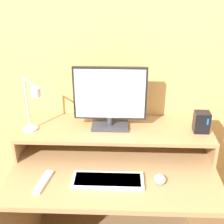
{
  "coord_description": "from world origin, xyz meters",
  "views": [
    {
      "loc": [
        0.05,
        -1.15,
        1.82
      ],
      "look_at": [
        -0.01,
        0.4,
        1.06
      ],
      "focal_mm": 50.0,
      "sensor_mm": 36.0,
      "label": 1
    }
  ],
  "objects_px": {
    "monitor": "(110,98)",
    "remote_control": "(43,182)",
    "router_dock": "(202,122)",
    "desk_lamp": "(32,106)",
    "mouse": "(160,179)",
    "keyboard": "(108,180)"
  },
  "relations": [
    {
      "from": "monitor",
      "to": "remote_control",
      "type": "bearing_deg",
      "value": -133.44
    },
    {
      "from": "monitor",
      "to": "router_dock",
      "type": "distance_m",
      "value": 0.57
    },
    {
      "from": "desk_lamp",
      "to": "mouse",
      "type": "xyz_separation_m",
      "value": [
        0.73,
        -0.21,
        -0.34
      ]
    },
    {
      "from": "router_dock",
      "to": "keyboard",
      "type": "height_order",
      "value": "router_dock"
    },
    {
      "from": "router_dock",
      "to": "keyboard",
      "type": "relative_size",
      "value": 0.33
    },
    {
      "from": "monitor",
      "to": "desk_lamp",
      "type": "height_order",
      "value": "monitor"
    },
    {
      "from": "desk_lamp",
      "to": "remote_control",
      "type": "relative_size",
      "value": 1.74
    },
    {
      "from": "remote_control",
      "to": "router_dock",
      "type": "bearing_deg",
      "value": 20.25
    },
    {
      "from": "monitor",
      "to": "desk_lamp",
      "type": "distance_m",
      "value": 0.46
    },
    {
      "from": "monitor",
      "to": "mouse",
      "type": "xyz_separation_m",
      "value": [
        0.29,
        -0.33,
        -0.34
      ]
    },
    {
      "from": "router_dock",
      "to": "mouse",
      "type": "height_order",
      "value": "router_dock"
    },
    {
      "from": "monitor",
      "to": "router_dock",
      "type": "relative_size",
      "value": 3.42
    },
    {
      "from": "router_dock",
      "to": "monitor",
      "type": "bearing_deg",
      "value": 176.26
    },
    {
      "from": "router_dock",
      "to": "keyboard",
      "type": "distance_m",
      "value": 0.67
    },
    {
      "from": "desk_lamp",
      "to": "remote_control",
      "type": "bearing_deg",
      "value": -70.0
    },
    {
      "from": "router_dock",
      "to": "remote_control",
      "type": "bearing_deg",
      "value": -159.75
    },
    {
      "from": "monitor",
      "to": "router_dock",
      "type": "bearing_deg",
      "value": -3.74
    },
    {
      "from": "keyboard",
      "to": "monitor",
      "type": "bearing_deg",
      "value": 90.34
    },
    {
      "from": "monitor",
      "to": "remote_control",
      "type": "height_order",
      "value": "monitor"
    },
    {
      "from": "router_dock",
      "to": "mouse",
      "type": "xyz_separation_m",
      "value": [
        -0.27,
        -0.3,
        -0.2
      ]
    },
    {
      "from": "router_dock",
      "to": "mouse",
      "type": "bearing_deg",
      "value": -131.9
    },
    {
      "from": "router_dock",
      "to": "keyboard",
      "type": "xyz_separation_m",
      "value": [
        -0.55,
        -0.31,
        -0.21
      ]
    }
  ]
}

